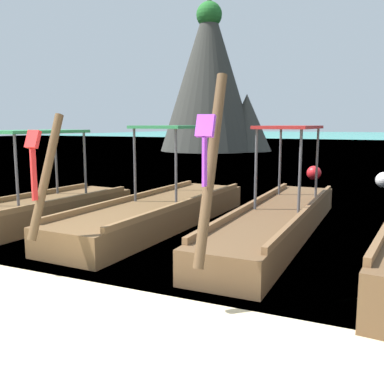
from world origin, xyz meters
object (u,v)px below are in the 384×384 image
(longtail_boat_yellow_ribbon, at_px, (11,216))
(longtail_boat_violet_ribbon, at_px, (278,218))
(karst_rock, at_px, (212,78))
(mooring_buoy_near, at_px, (384,180))
(mooring_buoy_far, at_px, (314,173))
(longtail_boat_red_ribbon, at_px, (159,210))

(longtail_boat_yellow_ribbon, bearing_deg, longtail_boat_violet_ribbon, 21.99)
(karst_rock, bearing_deg, mooring_buoy_near, -52.51)
(longtail_boat_yellow_ribbon, height_order, longtail_boat_violet_ribbon, longtail_boat_violet_ribbon)
(mooring_buoy_far, bearing_deg, longtail_boat_yellow_ribbon, -110.76)
(longtail_boat_violet_ribbon, xyz_separation_m, mooring_buoy_far, (-0.73, 8.53, -0.06))
(mooring_buoy_far, bearing_deg, karst_rock, 123.80)
(longtail_boat_red_ribbon, distance_m, mooring_buoy_far, 8.91)
(longtail_boat_yellow_ribbon, distance_m, longtail_boat_violet_ribbon, 5.04)
(longtail_boat_red_ribbon, relative_size, mooring_buoy_far, 11.88)
(mooring_buoy_near, xyz_separation_m, mooring_buoy_far, (-2.38, 1.15, 0.00))
(longtail_boat_yellow_ribbon, bearing_deg, mooring_buoy_far, 69.24)
(longtail_boat_red_ribbon, relative_size, longtail_boat_violet_ribbon, 0.90)
(mooring_buoy_near, relative_size, mooring_buoy_far, 0.99)
(longtail_boat_yellow_ribbon, xyz_separation_m, mooring_buoy_near, (6.33, 9.26, -0.06))
(karst_rock, bearing_deg, longtail_boat_red_ribbon, -70.29)
(karst_rock, height_order, mooring_buoy_near, karst_rock)
(longtail_boat_violet_ribbon, height_order, mooring_buoy_near, longtail_boat_violet_ribbon)
(longtail_boat_violet_ribbon, height_order, mooring_buoy_far, longtail_boat_violet_ribbon)
(longtail_boat_red_ribbon, relative_size, mooring_buoy_near, 12.03)
(longtail_boat_violet_ribbon, bearing_deg, longtail_boat_yellow_ribbon, -158.01)
(karst_rock, relative_size, mooring_buoy_near, 22.63)
(karst_rock, bearing_deg, longtail_boat_yellow_ribbon, -76.19)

